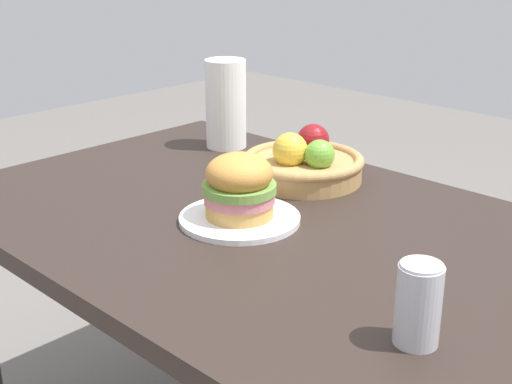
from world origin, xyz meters
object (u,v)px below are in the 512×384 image
at_px(sandwich, 239,186).
at_px(paper_towel_roll, 226,104).
at_px(soda_can, 418,304).
at_px(fruit_basket, 303,163).
at_px(plate, 240,218).

relative_size(sandwich, paper_towel_roll, 0.63).
bearing_deg(soda_can, fruit_basket, 143.53).
relative_size(plate, paper_towel_roll, 1.04).
relative_size(sandwich, fruit_basket, 0.52).
bearing_deg(plate, fruit_basket, 104.60).
height_order(soda_can, fruit_basket, soda_can).
bearing_deg(sandwich, plate, 0.00).
relative_size(plate, sandwich, 1.66).
height_order(fruit_basket, paper_towel_roll, paper_towel_roll).
xyz_separation_m(soda_can, fruit_basket, (-0.58, 0.43, -0.02)).
distance_m(sandwich, soda_can, 0.53).
xyz_separation_m(sandwich, fruit_basket, (-0.07, 0.29, -0.03)).
xyz_separation_m(plate, soda_can, (0.51, -0.14, 0.06)).
xyz_separation_m(plate, paper_towel_roll, (-0.41, 0.35, 0.11)).
bearing_deg(sandwich, paper_towel_roll, 139.33).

